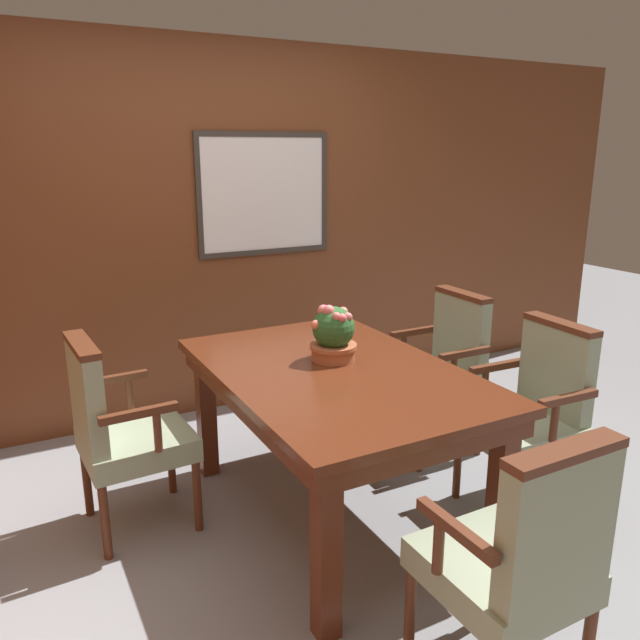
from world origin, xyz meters
The scene contains 8 objects.
ground_plane centered at (0.00, 0.00, 0.00)m, with size 14.00×14.00×0.00m, color gray.
wall_back centered at (0.00, 1.69, 1.23)m, with size 7.20×0.08×2.45m.
dining_table centered at (0.02, 0.09, 0.67)m, with size 1.05×1.59×0.77m.
chair_left_far centered at (-0.91, 0.46, 0.53)m, with size 0.51×0.53×0.96m.
chair_head_near centered at (0.02, -1.10, 0.53)m, with size 0.52×0.49×0.96m.
chair_right_near centered at (0.94, -0.28, 0.53)m, with size 0.51×0.53×0.96m.
chair_right_far centered at (0.95, 0.44, 0.53)m, with size 0.49×0.52×0.96m.
potted_plant centered at (0.08, 0.21, 0.90)m, with size 0.23×0.23×0.28m.
Camera 1 is at (-1.33, -2.31, 1.76)m, focal length 35.00 mm.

